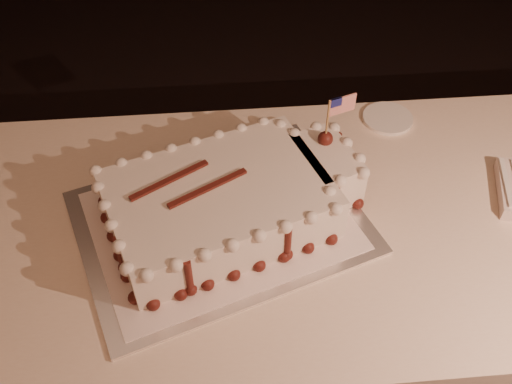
{
  "coord_description": "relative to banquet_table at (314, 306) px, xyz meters",
  "views": [
    {
      "loc": [
        -0.23,
        -0.22,
        1.73
      ],
      "look_at": [
        -0.16,
        0.6,
        0.84
      ],
      "focal_mm": 40.0,
      "sensor_mm": 36.0,
      "label": 1
    }
  ],
  "objects": [
    {
      "name": "banquet_table",
      "position": [
        0.0,
        0.0,
        0.0
      ],
      "size": [
        2.4,
        0.8,
        0.75
      ],
      "primitive_type": "cube",
      "color": "#F8DDC0",
      "rests_on": "ground"
    },
    {
      "name": "side_plate",
      "position": [
        0.22,
        0.32,
        0.38
      ],
      "size": [
        0.13,
        0.13,
        0.01
      ],
      "primitive_type": "cylinder",
      "color": "white",
      "rests_on": "banquet_table"
    },
    {
      "name": "doily",
      "position": [
        -0.24,
        0.0,
        0.38
      ],
      "size": [
        0.65,
        0.57,
        0.0
      ],
      "primitive_type": "cube",
      "rotation": [
        0.0,
        0.0,
        0.33
      ],
      "color": "white",
      "rests_on": "cake_board"
    },
    {
      "name": "sheet_cake",
      "position": [
        -0.21,
        0.01,
        0.44
      ],
      "size": [
        0.6,
        0.45,
        0.23
      ],
      "color": "white",
      "rests_on": "doily"
    },
    {
      "name": "cake_board",
      "position": [
        -0.24,
        0.0,
        0.38
      ],
      "size": [
        0.73,
        0.63,
        0.01
      ],
      "primitive_type": "cube",
      "rotation": [
        0.0,
        0.0,
        0.33
      ],
      "color": "white",
      "rests_on": "banquet_table"
    }
  ]
}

